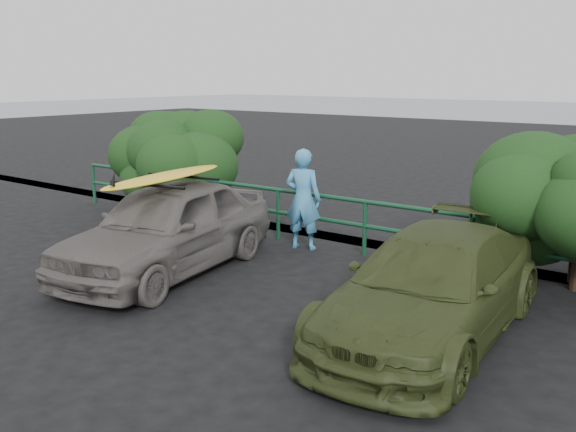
% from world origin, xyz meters
% --- Properties ---
extents(ground, '(80.00, 80.00, 0.00)m').
position_xyz_m(ground, '(0.00, 0.00, 0.00)').
color(ground, black).
extents(guardrail, '(14.00, 0.08, 1.04)m').
position_xyz_m(guardrail, '(0.00, 5.00, 0.52)').
color(guardrail, '#14472B').
rests_on(guardrail, ground).
extents(shrub_left, '(3.20, 2.40, 2.25)m').
position_xyz_m(shrub_left, '(-4.80, 5.40, 1.13)').
color(shrub_left, '#193B15').
rests_on(shrub_left, ground).
extents(sedan, '(2.60, 4.74, 1.53)m').
position_xyz_m(sedan, '(-1.09, 2.15, 0.76)').
color(sedan, '#5F5A55').
rests_on(sedan, ground).
extents(olive_vehicle, '(2.19, 4.68, 1.32)m').
position_xyz_m(olive_vehicle, '(3.58, 2.28, 0.66)').
color(olive_vehicle, '#343F1C').
rests_on(olive_vehicle, ground).
extents(man, '(0.79, 0.62, 1.91)m').
position_xyz_m(man, '(-0.18, 4.71, 0.95)').
color(man, '#4495CC').
rests_on(man, ground).
extents(roof_rack, '(1.60, 1.26, 0.05)m').
position_xyz_m(roof_rack, '(-1.09, 2.15, 1.55)').
color(roof_rack, black).
rests_on(roof_rack, sedan).
extents(surfboard, '(1.15, 3.03, 0.09)m').
position_xyz_m(surfboard, '(-1.09, 2.15, 1.62)').
color(surfboard, yellow).
rests_on(surfboard, roof_rack).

